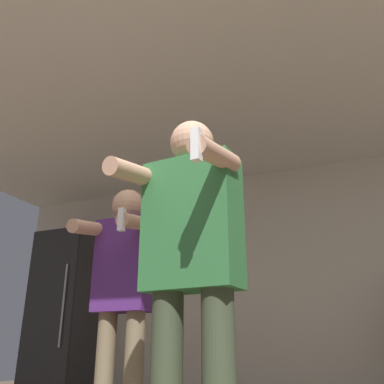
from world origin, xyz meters
TOP-DOWN VIEW (x-y plane):
  - wall_back at (0.00, 3.38)m, footprint 7.00×0.06m
  - ceiling_slab at (0.00, 1.68)m, footprint 7.00×3.87m
  - refrigerator at (-2.52, 2.99)m, footprint 0.68×0.76m
  - person_woman_foreground at (0.04, 0.53)m, footprint 0.55×0.52m
  - person_man_side at (-0.73, 1.22)m, footprint 0.45×0.49m

SIDE VIEW (x-z plane):
  - person_woman_foreground at x=0.04m, z-range 0.13..1.80m
  - refrigerator at x=-2.52m, z-range 0.00..1.94m
  - person_man_side at x=-0.73m, z-range 0.17..1.83m
  - wall_back at x=0.00m, z-range 0.00..2.55m
  - ceiling_slab at x=0.00m, z-range 2.55..2.60m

